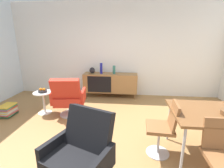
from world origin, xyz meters
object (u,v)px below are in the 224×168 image
at_px(dining_chair_near_window, 164,127).
at_px(side_table_round, 44,100).
at_px(vase_cobalt, 114,70).
at_px(sideboard, 110,83).
at_px(vase_ceramic_small, 92,70).
at_px(dining_chair_front_left, 222,155).
at_px(lounge_chair_red, 68,97).
at_px(magazine_stack, 7,110).
at_px(vase_sculptural_dark, 101,68).
at_px(armchair_black_shell, 81,152).
at_px(fruit_bowl, 42,91).

distance_m(dining_chair_near_window, side_table_round, 2.82).
bearing_deg(vase_cobalt, sideboard, -179.06).
bearing_deg(vase_ceramic_small, dining_chair_front_left, -54.46).
relative_size(sideboard, lounge_chair_red, 1.69).
relative_size(side_table_round, magazine_stack, 1.27).
distance_m(vase_sculptural_dark, armchair_black_shell, 3.23).
distance_m(vase_ceramic_small, dining_chair_front_left, 3.78).
bearing_deg(vase_sculptural_dark, dining_chair_front_left, -58.03).
height_order(vase_cobalt, lounge_chair_red, vase_cobalt).
relative_size(dining_chair_front_left, dining_chair_near_window, 1.00).
xyz_separation_m(vase_cobalt, side_table_round, (-1.56, -1.30, -0.52)).
xyz_separation_m(vase_cobalt, armchair_black_shell, (-0.09, -3.19, -0.37)).
height_order(dining_chair_near_window, fruit_bowl, dining_chair_near_window).
distance_m(vase_sculptural_dark, lounge_chair_red, 1.55).
relative_size(vase_cobalt, fruit_bowl, 1.21).
bearing_deg(armchair_black_shell, vase_cobalt, 88.43).
relative_size(sideboard, vase_ceramic_small, 8.96).
xyz_separation_m(dining_chair_near_window, lounge_chair_red, (-1.90, 1.11, -0.00)).
bearing_deg(fruit_bowl, dining_chair_front_left, -29.64).
xyz_separation_m(sideboard, vase_sculptural_dark, (-0.27, 0.00, 0.44)).
bearing_deg(side_table_round, dining_chair_near_window, -25.29).
height_order(dining_chair_near_window, side_table_round, dining_chair_near_window).
height_order(dining_chair_front_left, side_table_round, dining_chair_front_left).
bearing_deg(dining_chair_front_left, side_table_round, 150.33).
height_order(vase_ceramic_small, magazine_stack, vase_ceramic_small).
relative_size(sideboard, vase_sculptural_dark, 5.12).
relative_size(lounge_chair_red, armchair_black_shell, 1.00).
xyz_separation_m(armchair_black_shell, magazine_stack, (-2.26, 1.65, -0.34)).
relative_size(dining_chair_front_left, fruit_bowl, 4.28).
bearing_deg(sideboard, lounge_chair_red, -119.67).
bearing_deg(magazine_stack, side_table_round, 17.40).
bearing_deg(lounge_chair_red, dining_chair_front_left, -34.34).
bearing_deg(magazine_stack, dining_chair_front_left, -21.40).
distance_m(fruit_bowl, magazine_stack, 0.92).
distance_m(vase_sculptural_dark, dining_chair_near_window, 2.89).
bearing_deg(vase_ceramic_small, magazine_stack, -137.44).
xyz_separation_m(sideboard, vase_cobalt, (0.11, 0.00, 0.40)).
distance_m(lounge_chair_red, side_table_round, 0.68).
height_order(vase_ceramic_small, fruit_bowl, vase_ceramic_small).
xyz_separation_m(sideboard, dining_chair_front_left, (1.64, -3.06, 0.03)).
distance_m(dining_chair_front_left, armchair_black_shell, 1.62).
distance_m(vase_ceramic_small, magazine_stack, 2.38).
xyz_separation_m(dining_chair_front_left, dining_chair_near_window, (-0.54, 0.55, 0.00)).
relative_size(dining_chair_near_window, magazine_stack, 2.09).
bearing_deg(fruit_bowl, dining_chair_near_window, -25.26).
xyz_separation_m(sideboard, armchair_black_shell, (0.03, -3.19, 0.03)).
distance_m(armchair_black_shell, fruit_bowl, 2.40).
distance_m(sideboard, vase_ceramic_small, 0.66).
height_order(armchair_black_shell, fruit_bowl, armchair_black_shell).
relative_size(lounge_chair_red, side_table_round, 1.82).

